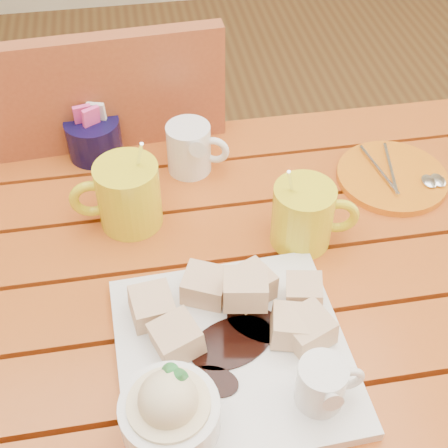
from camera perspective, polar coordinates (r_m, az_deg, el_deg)
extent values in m
cube|color=#A04414|center=(0.81, -1.11, -13.38)|extent=(1.20, 0.11, 0.03)
cube|color=#A04414|center=(0.88, -2.27, -7.11)|extent=(1.20, 0.11, 0.03)
cube|color=#A04414|center=(0.95, -3.24, -1.76)|extent=(1.20, 0.11, 0.03)
cube|color=#A04414|center=(1.03, -4.05, 2.78)|extent=(1.20, 0.11, 0.03)
cube|color=#A04414|center=(1.12, -4.75, 6.63)|extent=(1.20, 0.11, 0.03)
cube|color=#A04414|center=(1.17, -4.68, 5.03)|extent=(1.12, 0.04, 0.08)
cylinder|color=#A04414|center=(1.51, 17.25, -2.51)|extent=(0.06, 0.06, 0.72)
cube|color=white|center=(0.80, 0.81, -11.77)|extent=(0.30, 0.30, 0.02)
cube|color=#C57B3C|center=(0.79, 6.18, -9.28)|extent=(0.06, 0.06, 0.04)
cube|color=#C57B3C|center=(0.78, 1.96, -5.96)|extent=(0.06, 0.06, 0.04)
cube|color=#C57B3C|center=(0.81, -6.63, -7.49)|extent=(0.06, 0.06, 0.04)
cube|color=#C57B3C|center=(0.83, 2.44, -5.55)|extent=(0.07, 0.07, 0.04)
cube|color=#C57B3C|center=(0.79, 7.67, -9.50)|extent=(0.07, 0.07, 0.04)
cube|color=#C57B3C|center=(0.83, -1.74, -5.65)|extent=(0.07, 0.07, 0.04)
cube|color=#C57B3C|center=(0.78, -4.37, -10.36)|extent=(0.07, 0.07, 0.04)
cube|color=#C57B3C|center=(0.83, 7.33, -6.29)|extent=(0.06, 0.06, 0.04)
cylinder|color=white|center=(0.72, -4.96, -17.02)|extent=(0.11, 0.11, 0.04)
cylinder|color=#FFECBB|center=(0.71, -5.02, -16.56)|extent=(0.09, 0.09, 0.03)
sphere|color=#FFECBB|center=(0.70, -5.14, -15.71)|extent=(0.07, 0.07, 0.07)
cone|color=#297F39|center=(0.68, -4.03, -13.80)|extent=(0.04, 0.04, 0.03)
cone|color=#297F39|center=(0.68, -5.09, -13.28)|extent=(0.03, 0.03, 0.03)
cylinder|color=white|center=(0.74, 8.86, -14.25)|extent=(0.06, 0.06, 0.06)
cylinder|color=black|center=(0.72, 9.09, -13.15)|extent=(0.04, 0.04, 0.01)
cone|color=white|center=(0.71, 9.72, -15.25)|extent=(0.02, 0.02, 0.03)
torus|color=white|center=(0.75, 11.34, -13.70)|extent=(0.04, 0.01, 0.04)
cylinder|color=yellow|center=(0.94, -8.70, 2.65)|extent=(0.10, 0.10, 0.11)
cylinder|color=black|center=(0.91, -9.00, 4.72)|extent=(0.08, 0.08, 0.01)
torus|color=yellow|center=(0.94, -12.03, 2.25)|extent=(0.07, 0.02, 0.07)
cylinder|color=silver|center=(0.92, -8.00, 4.91)|extent=(0.03, 0.06, 0.14)
cylinder|color=yellow|center=(0.91, 7.18, 0.78)|extent=(0.09, 0.09, 0.10)
cylinder|color=black|center=(0.88, 7.42, 2.73)|extent=(0.08, 0.08, 0.01)
torus|color=yellow|center=(0.91, 10.40, 0.72)|extent=(0.06, 0.03, 0.06)
cylinder|color=silver|center=(0.89, 6.29, 2.72)|extent=(0.04, 0.05, 0.13)
cylinder|color=white|center=(1.03, -3.23, 6.92)|extent=(0.07, 0.07, 0.09)
cylinder|color=white|center=(1.01, -3.32, 8.64)|extent=(0.06, 0.06, 0.01)
cone|color=white|center=(0.99, -3.03, 7.02)|extent=(0.04, 0.04, 0.03)
torus|color=white|center=(1.04, -0.88, 7.27)|extent=(0.05, 0.03, 0.05)
cylinder|color=black|center=(1.09, -11.80, 7.72)|extent=(0.09, 0.09, 0.07)
cube|color=#FC44A0|center=(1.07, -12.79, 9.58)|extent=(0.03, 0.02, 0.04)
cube|color=white|center=(1.07, -11.54, 9.86)|extent=(0.03, 0.02, 0.04)
cube|color=#FC44A0|center=(1.06, -12.05, 9.38)|extent=(0.03, 0.03, 0.04)
cylinder|color=orange|center=(1.07, 15.10, 4.18)|extent=(0.18, 0.18, 0.01)
cylinder|color=silver|center=(1.06, 14.01, 4.84)|extent=(0.03, 0.13, 0.01)
cylinder|color=silver|center=(1.07, 15.01, 4.93)|extent=(0.03, 0.13, 0.01)
ellipsoid|color=silver|center=(1.06, 18.25, 3.73)|extent=(0.02, 0.03, 0.01)
ellipsoid|color=silver|center=(1.07, 18.98, 3.81)|extent=(0.02, 0.03, 0.01)
cube|color=brown|center=(1.47, -10.48, 3.10)|extent=(0.47, 0.47, 0.03)
cylinder|color=brown|center=(1.78, -3.90, 2.28)|extent=(0.04, 0.04, 0.45)
cylinder|color=brown|center=(1.78, -16.19, 0.34)|extent=(0.04, 0.04, 0.45)
cylinder|color=brown|center=(1.52, -1.35, -7.36)|extent=(0.04, 0.04, 0.45)
cylinder|color=brown|center=(1.53, -15.90, -9.62)|extent=(0.04, 0.04, 0.45)
cube|color=brown|center=(1.15, -11.17, 5.89)|extent=(0.45, 0.06, 0.47)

